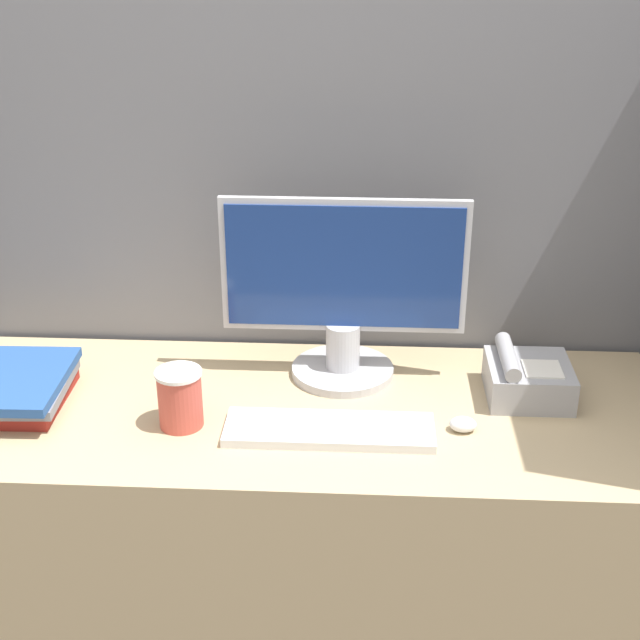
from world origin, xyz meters
TOP-DOWN VIEW (x-y plane):
  - cubicle_panel_rear at (0.00, 0.66)m, footprint 2.04×0.04m
  - desk at (0.00, 0.31)m, footprint 1.64×0.63m
  - monitor at (0.09, 0.47)m, footprint 0.55×0.24m
  - keyboard at (0.07, 0.21)m, footprint 0.44×0.13m
  - mouse at (0.35, 0.24)m, footprint 0.06×0.04m
  - coffee_cup at (-0.24, 0.23)m, footprint 0.10×0.10m
  - book_stack at (-0.62, 0.29)m, footprint 0.25×0.29m
  - desk_telephone at (0.51, 0.39)m, footprint 0.18×0.18m

SIDE VIEW (x-z plane):
  - desk at x=0.00m, z-range 0.00..0.72m
  - keyboard at x=0.07m, z-range 0.72..0.74m
  - mouse at x=0.35m, z-range 0.72..0.75m
  - book_stack at x=-0.62m, z-range 0.72..0.80m
  - desk_telephone at x=0.51m, z-range 0.71..0.82m
  - coffee_cup at x=-0.24m, z-range 0.72..0.85m
  - cubicle_panel_rear at x=0.00m, z-range 0.00..1.64m
  - monitor at x=0.09m, z-range 0.70..1.13m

